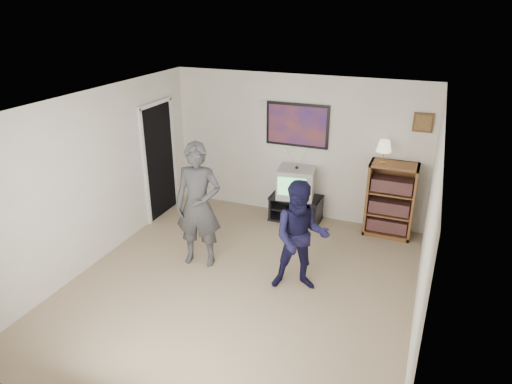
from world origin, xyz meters
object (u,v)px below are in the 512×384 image
Objects in this scene: media_stand at (296,208)px; bookshelf at (390,200)px; crt_television at (296,183)px; person_tall at (198,205)px; person_short at (301,237)px.

media_stand is 1.62m from bookshelf.
bookshelf reaches higher than crt_television.
person_short is (1.54, -0.09, -0.15)m from person_tall.
media_stand is at bearing 53.34° from person_tall.
crt_television is (-0.01, 0.00, 0.48)m from media_stand.
bookshelf is at bearing 26.87° from person_tall.
person_tall is at bearing -142.05° from bookshelf.
person_tall is at bearing -123.29° from crt_television.
bookshelf is 0.67× the size of person_tall.
person_tall reaches higher than crt_television.
crt_television is at bearing 90.71° from person_short.
person_short is at bearing -14.50° from person_tall.
person_short is (-0.93, -2.02, 0.15)m from bookshelf.
media_stand is 2.20m from person_tall.
person_tall is (-0.90, -1.88, 0.70)m from media_stand.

